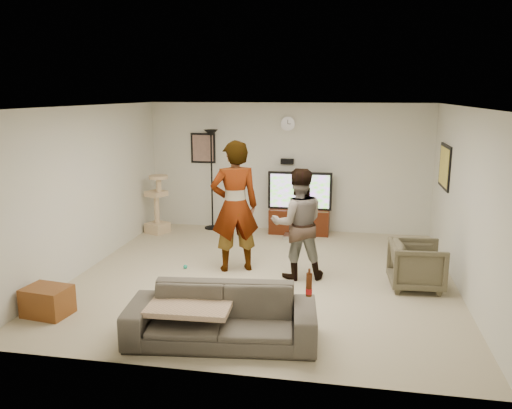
% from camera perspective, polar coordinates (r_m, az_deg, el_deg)
% --- Properties ---
extents(floor, '(5.50, 5.50, 0.02)m').
position_cam_1_polar(floor, '(7.75, 0.90, -8.04)').
color(floor, '#B6AD8B').
rests_on(floor, ground).
extents(ceiling, '(5.50, 5.50, 0.02)m').
position_cam_1_polar(ceiling, '(7.27, 0.97, 10.92)').
color(ceiling, white).
rests_on(ceiling, wall_back).
extents(wall_back, '(5.50, 0.04, 2.50)m').
position_cam_1_polar(wall_back, '(10.09, 3.52, 4.12)').
color(wall_back, silver).
rests_on(wall_back, floor).
extents(wall_front, '(5.50, 0.04, 2.50)m').
position_cam_1_polar(wall_front, '(4.80, -4.50, -5.16)').
color(wall_front, silver).
rests_on(wall_front, floor).
extents(wall_left, '(0.04, 5.50, 2.50)m').
position_cam_1_polar(wall_left, '(8.31, -18.13, 1.74)').
color(wall_left, silver).
rests_on(wall_left, floor).
extents(wall_right, '(0.04, 5.50, 2.50)m').
position_cam_1_polar(wall_right, '(7.48, 22.21, 0.31)').
color(wall_right, silver).
rests_on(wall_right, floor).
extents(wall_clock, '(0.26, 0.04, 0.26)m').
position_cam_1_polar(wall_clock, '(9.98, 3.56, 8.93)').
color(wall_clock, silver).
rests_on(wall_clock, wall_back).
extents(wall_speaker, '(0.25, 0.10, 0.10)m').
position_cam_1_polar(wall_speaker, '(10.02, 3.48, 4.81)').
color(wall_speaker, black).
rests_on(wall_speaker, wall_back).
extents(picture_back, '(0.42, 0.03, 0.52)m').
position_cam_1_polar(picture_back, '(10.37, -5.89, 6.25)').
color(picture_back, '#7C5F54').
rests_on(picture_back, wall_back).
extents(picture_right, '(0.03, 0.78, 0.62)m').
position_cam_1_polar(picture_right, '(8.98, 20.20, 3.97)').
color(picture_right, '#D9C44E').
rests_on(picture_right, wall_right).
extents(tv_stand, '(1.15, 0.45, 0.48)m').
position_cam_1_polar(tv_stand, '(10.02, 4.83, -1.85)').
color(tv_stand, '#3A1608').
rests_on(tv_stand, floor).
extents(console_box, '(0.40, 0.30, 0.07)m').
position_cam_1_polar(console_box, '(9.70, 4.32, -3.58)').
color(console_box, '#B8B8BC').
rests_on(console_box, floor).
extents(tv, '(1.23, 0.08, 0.73)m').
position_cam_1_polar(tv, '(9.89, 4.89, 1.53)').
color(tv, black).
rests_on(tv, tv_stand).
extents(tv_screen, '(1.13, 0.01, 0.64)m').
position_cam_1_polar(tv_screen, '(9.85, 4.87, 1.48)').
color(tv_screen, '#47CE0F').
rests_on(tv_screen, tv).
extents(floor_lamp, '(0.32, 0.32, 1.98)m').
position_cam_1_polar(floor_lamp, '(10.22, -4.93, 2.73)').
color(floor_lamp, black).
rests_on(floor_lamp, floor).
extents(cat_tree, '(0.48, 0.48, 1.15)m').
position_cam_1_polar(cat_tree, '(10.12, -10.98, 0.05)').
color(cat_tree, '#CDAF86').
rests_on(cat_tree, floor).
extents(person_left, '(0.86, 0.73, 2.00)m').
position_cam_1_polar(person_left, '(7.76, -2.37, -0.22)').
color(person_left, gray).
rests_on(person_left, floor).
extents(person_right, '(0.92, 0.80, 1.63)m').
position_cam_1_polar(person_right, '(7.50, 4.68, -2.15)').
color(person_right, navy).
rests_on(person_right, floor).
extents(sofa, '(2.14, 1.03, 0.60)m').
position_cam_1_polar(sofa, '(5.75, -3.87, -12.22)').
color(sofa, '#49443C').
rests_on(sofa, floor).
extents(throw_blanket, '(0.93, 0.74, 0.06)m').
position_cam_1_polar(throw_blanket, '(5.80, -7.21, -10.95)').
color(throw_blanket, tan).
rests_on(throw_blanket, sofa).
extents(beer_bottle, '(0.06, 0.06, 0.25)m').
position_cam_1_polar(beer_bottle, '(5.45, 5.91, -8.85)').
color(beer_bottle, '#491F09').
rests_on(beer_bottle, sofa).
extents(armchair, '(0.77, 0.75, 0.66)m').
position_cam_1_polar(armchair, '(7.55, 17.41, -6.47)').
color(armchair, brown).
rests_on(armchair, floor).
extents(side_table, '(0.59, 0.47, 0.36)m').
position_cam_1_polar(side_table, '(6.92, -22.14, -9.90)').
color(side_table, brown).
rests_on(side_table, floor).
extents(toy_ball, '(0.06, 0.06, 0.06)m').
position_cam_1_polar(toy_ball, '(8.13, -7.85, -6.85)').
color(toy_ball, '#1EA682').
rests_on(toy_ball, floor).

